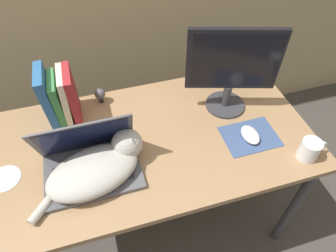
{
  "coord_description": "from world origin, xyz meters",
  "views": [
    {
      "loc": [
        -0.16,
        -0.43,
        1.7
      ],
      "look_at": [
        0.06,
        0.32,
        0.84
      ],
      "focal_mm": 32.0,
      "sensor_mm": 36.0,
      "label": 1
    }
  ],
  "objects_px": {
    "webcam": "(100,94)",
    "cd_disc": "(4,179)",
    "external_monitor": "(232,68)",
    "laptop": "(91,161)",
    "book_row": "(60,96)",
    "cat": "(99,166)",
    "computer_mouse": "(250,135)",
    "mug": "(310,150)"
  },
  "relations": [
    {
      "from": "external_monitor",
      "to": "book_row",
      "type": "height_order",
      "value": "external_monitor"
    },
    {
      "from": "laptop",
      "to": "mug",
      "type": "relative_size",
      "value": 3.08
    },
    {
      "from": "computer_mouse",
      "to": "webcam",
      "type": "bearing_deg",
      "value": 145.05
    },
    {
      "from": "laptop",
      "to": "external_monitor",
      "type": "distance_m",
      "value": 0.68
    },
    {
      "from": "cat",
      "to": "webcam",
      "type": "bearing_deg",
      "value": 81.96
    },
    {
      "from": "laptop",
      "to": "cat",
      "type": "xyz_separation_m",
      "value": [
        0.03,
        -0.04,
        0.01
      ]
    },
    {
      "from": "laptop",
      "to": "mug",
      "type": "xyz_separation_m",
      "value": [
        0.82,
        -0.18,
        -0.0
      ]
    },
    {
      "from": "external_monitor",
      "to": "webcam",
      "type": "xyz_separation_m",
      "value": [
        -0.54,
        0.19,
        -0.17
      ]
    },
    {
      "from": "mug",
      "to": "external_monitor",
      "type": "bearing_deg",
      "value": 118.17
    },
    {
      "from": "laptop",
      "to": "cat",
      "type": "distance_m",
      "value": 0.05
    },
    {
      "from": "cat",
      "to": "computer_mouse",
      "type": "height_order",
      "value": "cat"
    },
    {
      "from": "laptop",
      "to": "cd_disc",
      "type": "height_order",
      "value": "laptop"
    },
    {
      "from": "cat",
      "to": "computer_mouse",
      "type": "bearing_deg",
      "value": 0.83
    },
    {
      "from": "external_monitor",
      "to": "laptop",
      "type": "bearing_deg",
      "value": -164.38
    },
    {
      "from": "external_monitor",
      "to": "mug",
      "type": "distance_m",
      "value": 0.44
    },
    {
      "from": "cd_disc",
      "to": "external_monitor",
      "type": "bearing_deg",
      "value": 7.66
    },
    {
      "from": "book_row",
      "to": "cd_disc",
      "type": "height_order",
      "value": "book_row"
    },
    {
      "from": "cat",
      "to": "external_monitor",
      "type": "distance_m",
      "value": 0.66
    },
    {
      "from": "external_monitor",
      "to": "webcam",
      "type": "distance_m",
      "value": 0.6
    },
    {
      "from": "laptop",
      "to": "external_monitor",
      "type": "height_order",
      "value": "external_monitor"
    },
    {
      "from": "book_row",
      "to": "cat",
      "type": "bearing_deg",
      "value": -73.46
    },
    {
      "from": "cd_disc",
      "to": "mug",
      "type": "bearing_deg",
      "value": -11.41
    },
    {
      "from": "webcam",
      "to": "cd_disc",
      "type": "bearing_deg",
      "value": -142.22
    },
    {
      "from": "laptop",
      "to": "external_monitor",
      "type": "bearing_deg",
      "value": 15.62
    },
    {
      "from": "cat",
      "to": "external_monitor",
      "type": "relative_size",
      "value": 1.12
    },
    {
      "from": "laptop",
      "to": "cd_disc",
      "type": "relative_size",
      "value": 2.97
    },
    {
      "from": "laptop",
      "to": "book_row",
      "type": "xyz_separation_m",
      "value": [
        -0.08,
        0.32,
        0.07
      ]
    },
    {
      "from": "webcam",
      "to": "laptop",
      "type": "bearing_deg",
      "value": -103.18
    },
    {
      "from": "book_row",
      "to": "cd_disc",
      "type": "distance_m",
      "value": 0.39
    },
    {
      "from": "book_row",
      "to": "webcam",
      "type": "relative_size",
      "value": 3.33
    },
    {
      "from": "cat",
      "to": "webcam",
      "type": "distance_m",
      "value": 0.41
    },
    {
      "from": "laptop",
      "to": "external_monitor",
      "type": "relative_size",
      "value": 0.91
    },
    {
      "from": "computer_mouse",
      "to": "webcam",
      "type": "relative_size",
      "value": 1.41
    },
    {
      "from": "book_row",
      "to": "mug",
      "type": "bearing_deg",
      "value": -29.33
    },
    {
      "from": "external_monitor",
      "to": "book_row",
      "type": "distance_m",
      "value": 0.73
    },
    {
      "from": "external_monitor",
      "to": "webcam",
      "type": "bearing_deg",
      "value": 160.86
    },
    {
      "from": "book_row",
      "to": "webcam",
      "type": "bearing_deg",
      "value": 14.33
    },
    {
      "from": "computer_mouse",
      "to": "cd_disc",
      "type": "height_order",
      "value": "computer_mouse"
    },
    {
      "from": "external_monitor",
      "to": "cd_disc",
      "type": "xyz_separation_m",
      "value": [
        -0.95,
        -0.13,
        -0.21
      ]
    },
    {
      "from": "book_row",
      "to": "external_monitor",
      "type": "bearing_deg",
      "value": -11.71
    },
    {
      "from": "laptop",
      "to": "webcam",
      "type": "relative_size",
      "value": 4.76
    },
    {
      "from": "webcam",
      "to": "cd_disc",
      "type": "height_order",
      "value": "webcam"
    }
  ]
}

